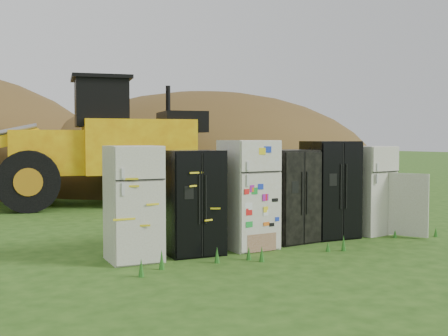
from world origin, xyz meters
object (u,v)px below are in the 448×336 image
Objects in this scene: fridge_open_door at (370,190)px; fridge_leftmost at (134,203)px; fridge_black_side at (194,202)px; wheel_loader at (68,141)px; fridge_black_right at (330,189)px; fridge_sticker at (248,194)px; fridge_dark_mid at (290,196)px.

fridge_leftmost is at bearing 174.59° from fridge_open_door.
fridge_black_side is 0.23× the size of wheel_loader.
wheel_loader is (-2.79, 7.47, 0.88)m from fridge_black_right.
fridge_sticker is 2.81m from fridge_open_door.
fridge_dark_mid is at bearing 173.32° from fridge_open_door.
fridge_leftmost is 0.99m from fridge_black_side.
fridge_black_right is at bearing 171.57° from fridge_open_door.
fridge_leftmost is at bearing -176.10° from fridge_black_side.
fridge_sticker is at bearing 175.59° from fridge_open_door.
fridge_black_side is 1.01× the size of fridge_dark_mid.
fridge_black_side is at bearing -172.54° from fridge_black_right.
wheel_loader is (-3.74, 7.53, 0.93)m from fridge_open_door.
fridge_sticker is at bearing 3.53° from fridge_leftmost.
fridge_leftmost reaches higher than fridge_open_door.
fridge_sticker is 1.10× the size of fridge_dark_mid.
fridge_dark_mid is 0.92m from fridge_black_right.
fridge_dark_mid is at bearing 5.74° from fridge_leftmost.
fridge_leftmost is 3.86m from fridge_black_right.
fridge_leftmost reaches higher than fridge_black_side.
fridge_black_right is at bearing 5.67° from fridge_leftmost.
fridge_leftmost is 1.05× the size of fridge_black_side.
wheel_loader is (-0.93, 7.54, 0.87)m from fridge_sticker.
fridge_leftmost is 1.02× the size of fridge_open_door.
fridge_black_side is at bearing 178.65° from fridge_dark_mid.
fridge_leftmost is at bearing -84.15° from wheel_loader.
fridge_black_right is at bearing 2.44° from fridge_sticker.
fridge_open_door is 8.46m from wheel_loader.
fridge_black_side is 3.82m from fridge_open_door.
fridge_black_right is at bearing -55.50° from wheel_loader.
fridge_sticker is 1.07× the size of fridge_open_door.
fridge_sticker is 1.86m from fridge_black_right.
fridge_black_side is 2.87m from fridge_black_right.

